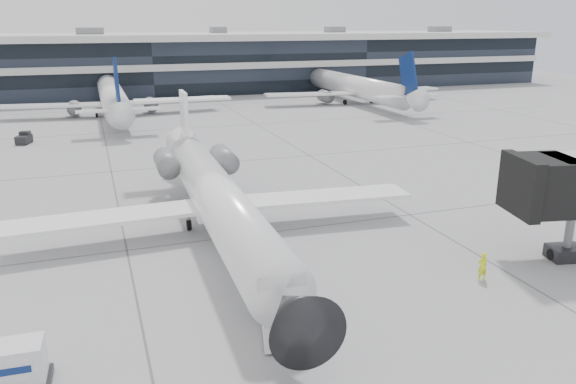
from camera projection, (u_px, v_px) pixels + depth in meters
name	position (u px, v px, depth m)	size (l,w,h in m)	color
ground	(280.00, 231.00, 37.79)	(220.00, 220.00, 0.00)	gray
terminal	(147.00, 66.00, 110.28)	(170.00, 22.00, 10.00)	black
bg_jet_center	(114.00, 114.00, 84.85)	(32.00, 40.00, 9.60)	white
bg_jet_right	(353.00, 102.00, 97.58)	(32.00, 40.00, 9.60)	white
regional_jet	(216.00, 195.00, 36.59)	(27.27, 33.94, 7.85)	white
ramp_worker	(482.00, 266.00, 30.46)	(0.59, 0.39, 1.62)	#E0F419
baggage_tug	(280.00, 325.00, 24.79)	(2.03, 2.78, 1.59)	white
cargo_uld	(18.00, 366.00, 21.48)	(2.31, 1.75, 1.82)	black
traffic_cone	(162.00, 207.00, 41.88)	(0.41, 0.41, 0.52)	red
far_tug	(24.00, 138.00, 64.54)	(1.84, 2.42, 1.36)	black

